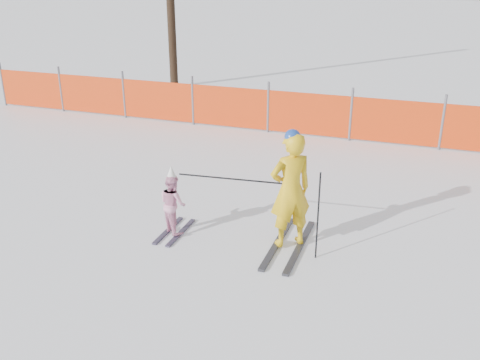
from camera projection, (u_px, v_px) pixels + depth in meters
name	position (u px, v px, depth m)	size (l,w,h in m)	color
ground	(228.00, 257.00, 7.60)	(120.00, 120.00, 0.00)	white
adult	(290.00, 190.00, 7.58)	(0.74, 1.65, 1.80)	black
child	(173.00, 203.00, 8.12)	(0.57, 0.94, 1.11)	black
ski_poles	(269.00, 195.00, 7.56)	(2.12, 0.21, 1.30)	black
safety_fence	(274.00, 111.00, 12.95)	(16.33, 0.06, 1.25)	#595960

